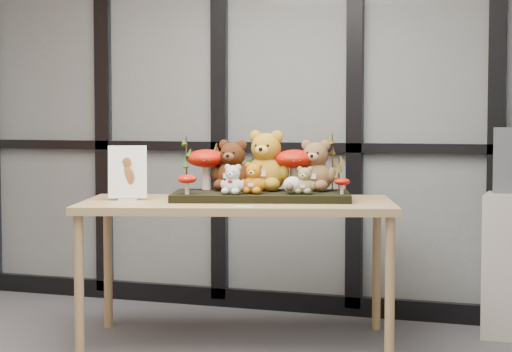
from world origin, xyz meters
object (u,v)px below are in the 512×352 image
at_px(bear_brown_medium, 233,163).
at_px(sign_holder, 127,175).
at_px(mushroom_back_left, 207,167).
at_px(diorama_tray, 261,196).
at_px(bear_tan_back, 316,163).
at_px(bear_white_bow, 233,178).
at_px(plush_cream_hedgehog, 293,184).
at_px(mushroom_front_left, 187,183).
at_px(mushroom_front_right, 342,185).
at_px(bear_pooh_yellow, 266,157).
at_px(bear_small_yellow, 254,177).
at_px(bear_beige_small, 305,179).
at_px(display_table, 238,213).
at_px(mushroom_back_right, 295,168).

distance_m(bear_brown_medium, sign_holder, 0.59).
bearing_deg(mushroom_back_left, diorama_tray, -10.66).
distance_m(bear_tan_back, bear_white_bow, 0.52).
height_order(plush_cream_hedgehog, mushroom_front_left, mushroom_front_left).
bearing_deg(bear_white_bow, plush_cream_hedgehog, 6.07).
xyz_separation_m(bear_brown_medium, mushroom_front_right, (0.64, -0.04, -0.11)).
height_order(bear_pooh_yellow, bear_tan_back, bear_pooh_yellow).
xyz_separation_m(bear_pooh_yellow, mushroom_back_left, (-0.34, -0.06, -0.06)).
height_order(bear_small_yellow, bear_white_bow, bear_small_yellow).
relative_size(bear_beige_small, mushroom_front_left, 1.40).
relative_size(diorama_tray, bear_beige_small, 5.93).
bearing_deg(display_table, sign_holder, 178.14).
xyz_separation_m(mushroom_back_left, mushroom_front_left, (0.02, -0.33, -0.07)).
xyz_separation_m(bear_pooh_yellow, mushroom_front_right, (0.46, -0.10, -0.14)).
xyz_separation_m(plush_cream_hedgehog, mushroom_back_left, (-0.55, 0.12, 0.07)).
height_order(bear_brown_medium, mushroom_back_right, bear_brown_medium).
height_order(bear_brown_medium, sign_holder, bear_brown_medium).
bearing_deg(diorama_tray, plush_cream_hedgehog, -31.80).
xyz_separation_m(bear_pooh_yellow, sign_holder, (-0.67, -0.39, -0.09)).
bearing_deg(bear_white_bow, diorama_tray, 43.98).
bearing_deg(mushroom_back_right, bear_pooh_yellow, -167.64).
relative_size(bear_white_bow, mushroom_front_left, 1.53).
bearing_deg(mushroom_back_left, sign_holder, -135.89).
bearing_deg(plush_cream_hedgehog, display_table, 171.55).
xyz_separation_m(diorama_tray, sign_holder, (-0.69, -0.26, 0.12)).
height_order(display_table, sign_holder, sign_holder).
relative_size(bear_pooh_yellow, plush_cream_hedgehog, 3.59).
bearing_deg(bear_white_bow, bear_beige_small, 4.15).
bearing_deg(display_table, bear_small_yellow, -24.03).
xyz_separation_m(bear_pooh_yellow, plush_cream_hedgehog, (0.21, -0.18, -0.13)).
relative_size(bear_white_bow, plush_cream_hedgehog, 1.71).
bearing_deg(mushroom_front_right, plush_cream_hedgehog, -162.30).
distance_m(bear_pooh_yellow, bear_tan_back, 0.28).
bearing_deg(plush_cream_hedgehog, bear_brown_medium, 146.13).
xyz_separation_m(display_table, bear_pooh_yellow, (0.09, 0.23, 0.29)).
bearing_deg(mushroom_back_right, mushroom_back_left, -168.91).
relative_size(diorama_tray, bear_white_bow, 5.44).
xyz_separation_m(bear_pooh_yellow, bear_tan_back, (0.27, 0.06, -0.03)).
height_order(display_table, plush_cream_hedgehog, plush_cream_hedgehog).
bearing_deg(diorama_tray, mushroom_front_right, -13.50).
height_order(bear_beige_small, plush_cream_hedgehog, bear_beige_small).
height_order(bear_pooh_yellow, plush_cream_hedgehog, bear_pooh_yellow).
distance_m(display_table, mushroom_back_right, 0.43).
bearing_deg(mushroom_back_left, bear_small_yellow, -26.71).
bearing_deg(bear_tan_back, mushroom_back_right, 176.52).
relative_size(display_table, diorama_tray, 1.92).
relative_size(bear_brown_medium, bear_white_bow, 1.77).
relative_size(bear_pooh_yellow, mushroom_front_right, 3.90).
height_order(diorama_tray, mushroom_front_right, mushroom_front_right).
bearing_deg(plush_cream_hedgehog, bear_small_yellow, 178.87).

